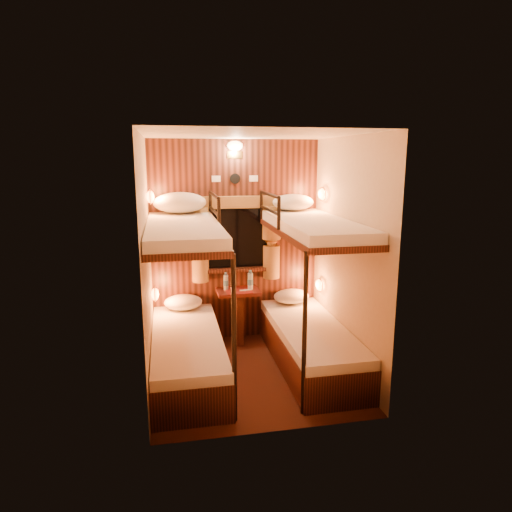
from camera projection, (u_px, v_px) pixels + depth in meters
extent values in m
plane|color=#3B1810|center=(252.00, 373.00, 4.73)|extent=(2.10, 2.10, 0.00)
plane|color=silver|center=(251.00, 134.00, 4.22)|extent=(2.10, 2.10, 0.00)
plane|color=#C6B293|center=(235.00, 242.00, 5.48)|extent=(2.40, 0.00, 2.40)
plane|color=#C6B293|center=(277.00, 290.00, 3.47)|extent=(2.40, 0.00, 2.40)
plane|color=#C6B293|center=(147.00, 265.00, 4.29)|extent=(0.00, 2.40, 2.40)
plane|color=#C6B293|center=(347.00, 256.00, 4.67)|extent=(0.00, 2.40, 2.40)
cube|color=black|center=(235.00, 242.00, 5.47)|extent=(2.00, 0.03, 2.40)
cube|color=black|center=(188.00, 360.00, 4.64)|extent=(0.70, 1.90, 0.35)
cube|color=white|center=(187.00, 339.00, 4.59)|extent=(0.68, 1.88, 0.10)
cube|color=black|center=(183.00, 236.00, 4.37)|extent=(0.70, 1.90, 0.06)
cube|color=white|center=(183.00, 228.00, 4.35)|extent=(0.68, 1.88, 0.10)
cylinder|color=black|center=(234.00, 341.00, 3.72)|extent=(0.04, 0.04, 1.45)
cylinder|color=black|center=(210.00, 206.00, 5.24)|extent=(0.04, 0.04, 0.32)
cylinder|color=black|center=(219.00, 215.00, 4.42)|extent=(0.04, 0.04, 0.32)
cylinder|color=black|center=(214.00, 195.00, 4.80)|extent=(0.04, 0.85, 0.04)
cylinder|color=black|center=(214.00, 211.00, 4.83)|extent=(0.03, 0.85, 0.03)
cube|color=black|center=(310.00, 350.00, 4.88)|extent=(0.70, 1.90, 0.35)
cube|color=white|center=(310.00, 330.00, 4.84)|extent=(0.68, 1.88, 0.10)
cube|color=black|center=(313.00, 232.00, 4.62)|extent=(0.70, 1.90, 0.06)
cube|color=white|center=(313.00, 224.00, 4.60)|extent=(0.68, 1.88, 0.10)
cylinder|color=black|center=(304.00, 335.00, 3.84)|extent=(0.04, 0.04, 1.45)
cylinder|color=black|center=(261.00, 205.00, 5.35)|extent=(0.04, 0.04, 0.32)
cylinder|color=black|center=(279.00, 214.00, 4.54)|extent=(0.04, 0.04, 0.32)
cylinder|color=black|center=(270.00, 194.00, 4.91)|extent=(0.04, 0.85, 0.04)
cylinder|color=black|center=(269.00, 210.00, 4.95)|extent=(0.03, 0.85, 0.03)
cube|color=black|center=(236.00, 238.00, 5.44)|extent=(0.98, 0.02, 0.78)
cube|color=black|center=(236.00, 238.00, 5.43)|extent=(0.90, 0.01, 0.70)
cube|color=black|center=(236.00, 270.00, 5.48)|extent=(1.00, 0.12, 0.04)
cube|color=brown|center=(236.00, 202.00, 5.32)|extent=(1.10, 0.06, 0.14)
cylinder|color=brown|center=(199.00, 225.00, 5.28)|extent=(0.22, 0.22, 0.40)
cylinder|color=brown|center=(200.00, 244.00, 5.33)|extent=(0.11, 0.11, 0.12)
cylinder|color=brown|center=(200.00, 265.00, 5.38)|extent=(0.20, 0.20, 0.40)
torus|color=#C38939|center=(200.00, 244.00, 5.33)|extent=(0.14, 0.14, 0.02)
cylinder|color=brown|center=(272.00, 223.00, 5.44)|extent=(0.22, 0.22, 0.40)
cylinder|color=brown|center=(271.00, 242.00, 5.49)|extent=(0.11, 0.11, 0.12)
cylinder|color=brown|center=(271.00, 262.00, 5.54)|extent=(0.20, 0.20, 0.40)
torus|color=#C38939|center=(271.00, 242.00, 5.49)|extent=(0.14, 0.14, 0.02)
cylinder|color=black|center=(235.00, 179.00, 5.29)|extent=(0.12, 0.02, 0.12)
cube|color=silver|center=(216.00, 179.00, 5.25)|extent=(0.10, 0.01, 0.07)
cube|color=silver|center=(254.00, 178.00, 5.33)|extent=(0.10, 0.01, 0.07)
cube|color=#C38939|center=(235.00, 155.00, 5.24)|extent=(0.18, 0.01, 0.08)
ellipsoid|color=#FFCC8C|center=(235.00, 146.00, 5.20)|extent=(0.18, 0.09, 0.11)
ellipsoid|color=orange|center=(155.00, 294.00, 5.07)|extent=(0.08, 0.20, 0.13)
torus|color=#C38939|center=(155.00, 294.00, 5.07)|extent=(0.02, 0.17, 0.17)
ellipsoid|color=orange|center=(150.00, 197.00, 4.84)|extent=(0.08, 0.20, 0.13)
torus|color=#C38939|center=(150.00, 197.00, 4.84)|extent=(0.02, 0.17, 0.17)
ellipsoid|color=orange|center=(320.00, 285.00, 5.44)|extent=(0.08, 0.20, 0.13)
torus|color=#C38939|center=(320.00, 285.00, 5.44)|extent=(0.02, 0.17, 0.17)
ellipsoid|color=orange|center=(322.00, 194.00, 5.21)|extent=(0.08, 0.20, 0.13)
torus|color=#C38939|center=(322.00, 194.00, 5.21)|extent=(0.02, 0.17, 0.17)
cube|color=#5D1A15|center=(238.00, 292.00, 5.41)|extent=(0.50, 0.34, 0.04)
cube|color=black|center=(238.00, 318.00, 5.48)|extent=(0.08, 0.30, 0.61)
cube|color=maroon|center=(238.00, 290.00, 5.41)|extent=(0.30, 0.34, 0.01)
cylinder|color=#99BFE5|center=(226.00, 282.00, 5.42)|extent=(0.06, 0.06, 0.18)
cylinder|color=teal|center=(226.00, 283.00, 5.42)|extent=(0.06, 0.06, 0.06)
cylinder|color=teal|center=(226.00, 273.00, 5.39)|extent=(0.03, 0.03, 0.03)
cylinder|color=#99BFE5|center=(250.00, 281.00, 5.43)|extent=(0.06, 0.06, 0.20)
cylinder|color=teal|center=(250.00, 282.00, 5.43)|extent=(0.07, 0.07, 0.07)
cylinder|color=teal|center=(250.00, 271.00, 5.40)|extent=(0.04, 0.04, 0.03)
cube|color=silver|center=(243.00, 291.00, 5.38)|extent=(0.08, 0.06, 0.01)
cube|color=silver|center=(248.00, 290.00, 5.41)|extent=(0.09, 0.07, 0.01)
ellipsoid|color=white|center=(183.00, 302.00, 5.30)|extent=(0.44, 0.32, 0.17)
ellipsoid|color=white|center=(291.00, 296.00, 5.53)|extent=(0.44, 0.31, 0.17)
ellipsoid|color=white|center=(180.00, 203.00, 5.03)|extent=(0.59, 0.42, 0.23)
ellipsoid|color=white|center=(293.00, 202.00, 5.29)|extent=(0.48, 0.35, 0.19)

